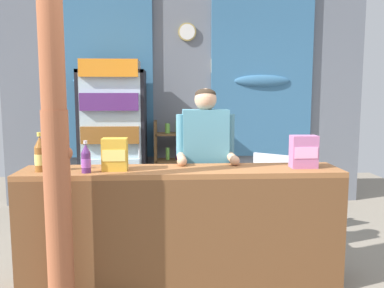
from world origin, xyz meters
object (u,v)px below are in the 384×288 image
(bottle_shelf_rack, at_px, (173,163))
(soda_bottle_grape_soda, at_px, (86,159))
(plastic_lawn_chair, at_px, (276,186))
(snack_box_wafer, at_px, (304,152))
(soda_bottle_iced_tea, at_px, (40,155))
(drink_fridge, at_px, (113,132))
(timber_post, at_px, (54,119))
(stall_counter, at_px, (182,220))
(shopkeeper, at_px, (205,156))
(snack_box_choco_powder, at_px, (115,154))

(bottle_shelf_rack, relative_size, soda_bottle_grape_soda, 4.84)
(plastic_lawn_chair, relative_size, soda_bottle_grape_soda, 3.62)
(plastic_lawn_chair, bearing_deg, snack_box_wafer, -95.80)
(soda_bottle_grape_soda, bearing_deg, snack_box_wafer, 3.66)
(plastic_lawn_chair, distance_m, soda_bottle_grape_soda, 2.29)
(plastic_lawn_chair, height_order, soda_bottle_iced_tea, soda_bottle_iced_tea)
(drink_fridge, distance_m, bottle_shelf_rack, 0.87)
(soda_bottle_grape_soda, bearing_deg, timber_post, -117.15)
(stall_counter, relative_size, shopkeeper, 1.59)
(plastic_lawn_chair, height_order, soda_bottle_grape_soda, soda_bottle_grape_soda)
(drink_fridge, xyz_separation_m, shopkeeper, (0.99, -1.51, -0.07))
(bottle_shelf_rack, bearing_deg, shopkeeper, -81.45)
(soda_bottle_iced_tea, relative_size, snack_box_wafer, 1.16)
(timber_post, bearing_deg, soda_bottle_grape_soda, 62.85)
(snack_box_choco_powder, bearing_deg, soda_bottle_iced_tea, -178.79)
(timber_post, height_order, plastic_lawn_chair, timber_post)
(soda_bottle_grape_soda, xyz_separation_m, snack_box_choco_powder, (0.20, 0.08, 0.02))
(drink_fridge, distance_m, soda_bottle_iced_tea, 1.96)
(shopkeeper, distance_m, soda_bottle_iced_tea, 1.34)
(timber_post, bearing_deg, snack_box_wafer, 11.94)
(snack_box_choco_powder, bearing_deg, drink_fridge, 97.80)
(drink_fridge, distance_m, shopkeeper, 1.81)
(drink_fridge, relative_size, soda_bottle_iced_tea, 6.44)
(plastic_lawn_chair, bearing_deg, snack_box_choco_powder, -141.63)
(plastic_lawn_chair, relative_size, snack_box_wafer, 3.40)
(shopkeeper, bearing_deg, soda_bottle_grape_soda, -151.54)
(timber_post, height_order, snack_box_choco_powder, timber_post)
(stall_counter, distance_m, snack_box_choco_powder, 0.71)
(stall_counter, xyz_separation_m, shopkeeper, (0.22, 0.48, 0.42))
(snack_box_wafer, bearing_deg, timber_post, -168.06)
(drink_fridge, bearing_deg, soda_bottle_iced_tea, -98.25)
(bottle_shelf_rack, relative_size, soda_bottle_iced_tea, 3.93)
(shopkeeper, bearing_deg, plastic_lawn_chair, 44.23)
(timber_post, distance_m, soda_bottle_iced_tea, 0.50)
(timber_post, height_order, bottle_shelf_rack, timber_post)
(bottle_shelf_rack, bearing_deg, soda_bottle_iced_tea, -114.91)
(soda_bottle_grape_soda, xyz_separation_m, snack_box_wafer, (1.65, 0.11, 0.03))
(drink_fridge, bearing_deg, snack_box_wafer, -47.98)
(stall_counter, bearing_deg, snack_box_choco_powder, 173.20)
(snack_box_wafer, bearing_deg, soda_bottle_grape_soda, -176.34)
(shopkeeper, height_order, soda_bottle_iced_tea, shopkeeper)
(stall_counter, relative_size, snack_box_wafer, 9.72)
(stall_counter, height_order, plastic_lawn_chair, stall_counter)
(drink_fridge, bearing_deg, stall_counter, -68.94)
(stall_counter, relative_size, drink_fridge, 1.30)
(stall_counter, height_order, soda_bottle_iced_tea, soda_bottle_iced_tea)
(bottle_shelf_rack, height_order, shopkeeper, shopkeeper)
(drink_fridge, bearing_deg, soda_bottle_grape_soda, -88.13)
(soda_bottle_iced_tea, relative_size, snack_box_choco_powder, 1.20)
(timber_post, distance_m, shopkeeper, 1.37)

